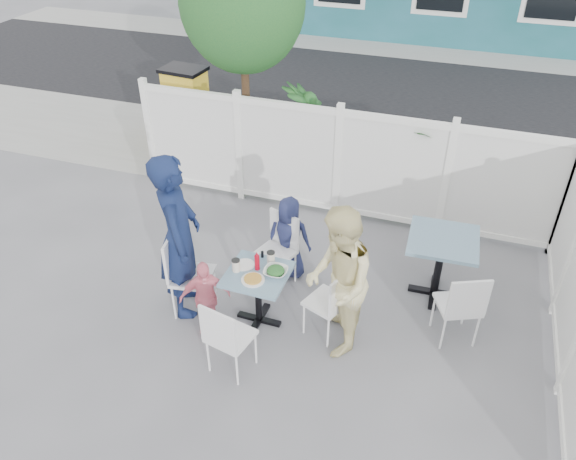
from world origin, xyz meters
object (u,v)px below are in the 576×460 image
(chair_right, at_px, (332,299))
(toddler, at_px, (205,298))
(chair_left, at_px, (184,269))
(chair_back, at_px, (279,244))
(main_table, at_px, (258,284))
(boy, at_px, (289,238))
(woman, at_px, (338,283))
(spare_table, at_px, (441,252))
(chair_near, at_px, (226,335))
(utility_cabinet, at_px, (187,106))
(man, at_px, (179,237))

(chair_right, height_order, toddler, toddler)
(chair_left, height_order, chair_back, chair_left)
(main_table, relative_size, toddler, 0.74)
(boy, xyz_separation_m, toddler, (-0.53, -1.22, -0.08))
(woman, bearing_deg, spare_table, 122.63)
(chair_back, relative_size, boy, 0.84)
(boy, bearing_deg, chair_right, 126.71)
(woman, bearing_deg, main_table, -112.52)
(chair_left, bearing_deg, chair_near, 38.95)
(spare_table, relative_size, chair_back, 0.89)
(spare_table, height_order, chair_right, chair_right)
(chair_left, height_order, boy, boy)
(chair_back, bearing_deg, main_table, 110.65)
(boy, bearing_deg, woman, 125.93)
(chair_near, distance_m, toddler, 0.67)
(chair_left, height_order, toddler, chair_left)
(spare_table, bearing_deg, utility_cabinet, 148.17)
(chair_right, xyz_separation_m, chair_near, (-0.84, -0.84, 0.01))
(chair_near, bearing_deg, main_table, 100.31)
(main_table, relative_size, chair_back, 0.75)
(chair_right, relative_size, woman, 0.53)
(woman, bearing_deg, boy, -157.71)
(utility_cabinet, relative_size, toddler, 1.34)
(main_table, bearing_deg, chair_near, -91.77)
(chair_left, bearing_deg, man, -144.55)
(chair_right, distance_m, woman, 0.35)
(utility_cabinet, distance_m, man, 4.52)
(woman, bearing_deg, utility_cabinet, -155.90)
(chair_left, distance_m, woman, 1.75)
(main_table, bearing_deg, man, -178.59)
(main_table, distance_m, chair_left, 0.84)
(chair_right, bearing_deg, man, 113.67)
(main_table, relative_size, chair_left, 0.69)
(utility_cabinet, bearing_deg, man, -57.78)
(main_table, relative_size, spare_table, 0.85)
(spare_table, bearing_deg, chair_near, -134.13)
(utility_cabinet, relative_size, man, 0.64)
(chair_near, xyz_separation_m, man, (-0.86, 0.77, 0.45))
(main_table, distance_m, boy, 0.91)
(man, height_order, boy, man)
(spare_table, bearing_deg, chair_right, -133.45)
(woman, bearing_deg, chair_left, -108.55)
(spare_table, distance_m, toddler, 2.69)
(spare_table, xyz_separation_m, chair_near, (-1.83, -1.89, -0.10))
(woman, relative_size, toddler, 1.81)
(utility_cabinet, distance_m, toddler, 4.95)
(utility_cabinet, xyz_separation_m, chair_near, (2.87, -4.80, -0.10))
(chair_near, bearing_deg, spare_table, 57.96)
(utility_cabinet, xyz_separation_m, spare_table, (4.70, -2.92, 0.01))
(toddler, bearing_deg, chair_back, 35.85)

